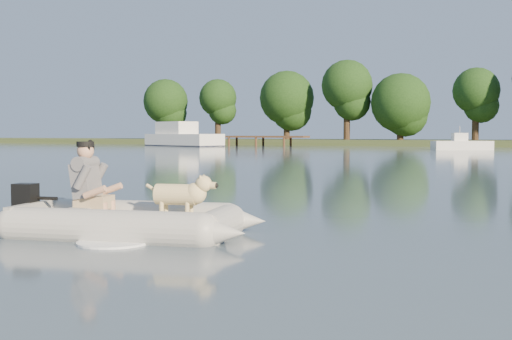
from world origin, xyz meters
The scene contains 10 objects.
water centered at (0.00, 0.00, 0.00)m, with size 160.00×160.00×0.00m, color slate.
shore_bank centered at (0.00, 62.00, 0.25)m, with size 160.00×12.00×0.70m, color #47512D.
dock centered at (-26.00, 52.00, 0.52)m, with size 18.00×2.00×1.04m, color #4C331E, non-canonical shape.
treeline centered at (-3.71, 61.11, 5.48)m, with size 71.02×7.35×9.27m.
dinghy centered at (-0.47, 0.17, 0.54)m, with size 4.38×3.12×1.28m, color #ABAAA5, non-canonical shape.
man centered at (-1.11, 0.09, 0.72)m, with size 0.67×0.57×0.99m, color slate, non-canonical shape.
dog centered at (0.11, 0.33, 0.48)m, with size 0.86×0.31×0.57m, color #D3BB7A, non-canonical shape.
outboard_motor centered at (-1.97, -0.13, 0.29)m, with size 0.38×0.27×0.73m, color black, non-canonical shape.
cabin_cruiser centered at (-28.56, 48.19, 1.23)m, with size 9.37×3.35×2.90m, color white, non-canonical shape.
motorboat centered at (-1.74, 45.21, 0.88)m, with size 4.59×1.77×1.94m, color white, non-canonical shape.
Camera 1 is at (4.40, -6.62, 1.30)m, focal length 45.00 mm.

